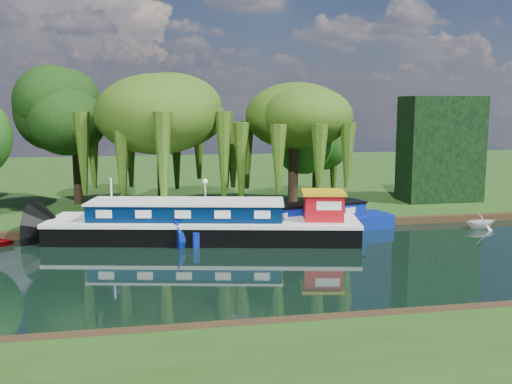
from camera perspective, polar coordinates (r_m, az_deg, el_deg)
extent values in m
plane|color=black|center=(27.66, -3.92, -7.60)|extent=(120.00, 120.00, 0.00)
cube|color=#1B360E|center=(60.92, -7.72, 1.44)|extent=(120.00, 52.00, 0.45)
cube|color=black|center=(33.36, -5.24, -4.02)|extent=(18.19, 7.51, 1.18)
cube|color=silver|center=(33.22, -5.26, -2.86)|extent=(18.30, 7.61, 0.22)
cube|color=#021537|center=(33.23, -6.96, -1.85)|extent=(11.36, 5.04, 0.94)
cube|color=silver|center=(33.14, -6.98, -0.95)|extent=(11.59, 5.28, 0.12)
cube|color=#9B0B13|center=(33.00, 6.72, -1.44)|extent=(2.57, 2.57, 1.48)
cube|color=#C49A0D|center=(32.87, 6.75, -0.03)|extent=(2.86, 2.86, 0.16)
cylinder|color=silver|center=(34.00, -14.25, -0.60)|extent=(0.10, 0.10, 2.37)
cube|color=navy|center=(34.83, 3.75, -3.60)|extent=(13.52, 5.09, 1.00)
cube|color=navy|center=(34.64, 3.77, -2.11)|extent=(9.49, 3.67, 0.83)
cube|color=black|center=(34.56, 3.78, -1.34)|extent=(9.62, 3.80, 0.11)
cube|color=silver|center=(32.43, -1.07, -2.75)|extent=(0.66, 0.20, 0.36)
cube|color=silver|center=(33.37, 2.65, -2.44)|extent=(0.66, 0.20, 0.36)
cube|color=silver|center=(34.44, 6.15, -2.14)|extent=(0.66, 0.20, 0.36)
cube|color=silver|center=(35.63, 9.43, -1.84)|extent=(0.66, 0.20, 0.36)
imported|color=silver|center=(39.09, 21.51, -3.39)|extent=(2.28, 2.01, 1.13)
cylinder|color=black|center=(40.40, -9.36, 2.00)|extent=(0.70, 0.70, 5.42)
ellipsoid|color=#29450E|center=(40.15, -9.49, 7.56)|extent=(7.56, 7.56, 4.89)
cylinder|color=black|center=(40.34, 3.73, 1.68)|extent=(0.69, 0.69, 4.85)
ellipsoid|color=#29450E|center=(40.08, 3.78, 6.66)|extent=(6.62, 6.62, 4.28)
cylinder|color=black|center=(44.52, -17.49, 3.41)|extent=(0.70, 0.70, 7.11)
ellipsoid|color=black|center=(44.37, -17.66, 7.15)|extent=(5.68, 5.68, 5.68)
cylinder|color=black|center=(43.46, 5.98, 2.32)|extent=(0.43, 0.43, 5.11)
ellipsoid|color=#194511|center=(43.29, 6.02, 5.07)|extent=(4.08, 4.08, 4.08)
cube|color=black|center=(46.14, 17.98, 4.11)|extent=(6.00, 3.00, 8.00)
cylinder|color=silver|center=(37.56, -5.08, -0.88)|extent=(0.10, 0.10, 2.20)
sphere|color=white|center=(37.38, -5.11, 1.05)|extent=(0.36, 0.36, 0.36)
cylinder|color=silver|center=(36.10, -21.57, -2.81)|extent=(0.16, 0.16, 1.00)
cylinder|color=silver|center=(35.45, -12.00, -2.59)|extent=(0.16, 0.16, 1.00)
cylinder|color=silver|center=(35.95, -0.77, -2.25)|extent=(0.16, 0.16, 1.00)
cylinder|color=silver|center=(37.43, 8.32, -1.90)|extent=(0.16, 0.16, 1.00)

